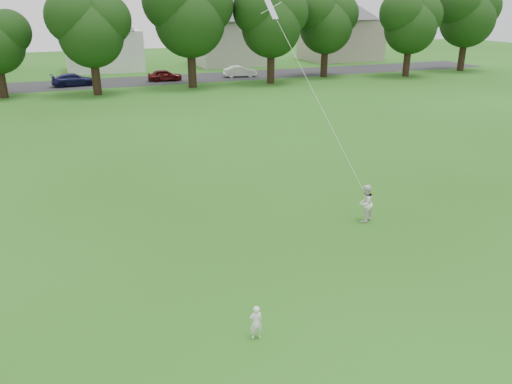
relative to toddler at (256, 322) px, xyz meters
name	(u,v)px	position (x,y,z in m)	size (l,w,h in m)	color
ground	(287,289)	(1.67, 1.77, -0.46)	(160.00, 160.00, 0.00)	#224F12
street	(116,82)	(1.67, 43.77, -0.45)	(90.00, 7.00, 0.01)	#2D2D30
toddler	(256,322)	(0.00, 0.00, 0.00)	(0.33, 0.22, 0.91)	white
older_boy	(365,203)	(6.33, 5.02, 0.27)	(0.70, 0.55, 1.45)	white
kite	(317,98)	(5.44, 7.51, 3.81)	(1.36, 2.97, 8.34)	white
tree_row	(157,17)	(5.27, 38.07, 5.94)	(81.72, 8.57, 10.66)	black
parked_cars	(35,82)	(-5.82, 42.77, 0.13)	(47.58, 2.13, 1.21)	black
house_row	(122,27)	(4.09, 53.77, 4.42)	(77.66, 14.27, 10.04)	beige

